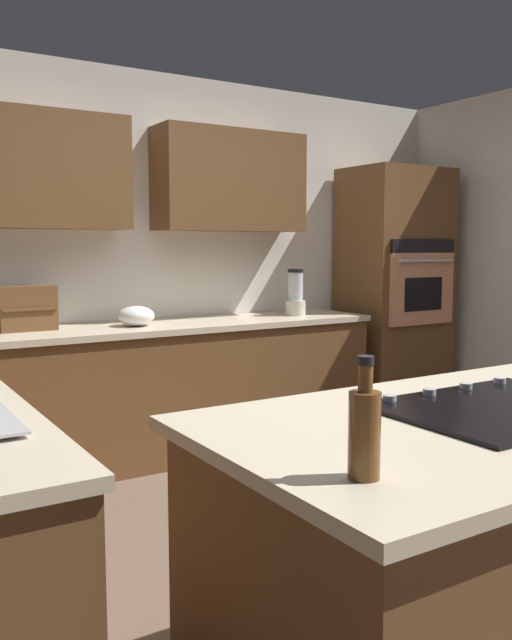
{
  "coord_description": "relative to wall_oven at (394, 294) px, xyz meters",
  "views": [
    {
      "loc": [
        2.0,
        2.32,
        1.41
      ],
      "look_at": [
        -0.01,
        -0.9,
        0.99
      ],
      "focal_mm": 37.53,
      "sensor_mm": 36.0,
      "label": 1
    }
  ],
  "objects": [
    {
      "name": "oil_bottle",
      "position": [
        2.89,
        2.95,
        -0.01
      ],
      "size": [
        0.07,
        0.07,
        0.27
      ],
      "color": "brown",
      "rests_on": "island_top"
    },
    {
      "name": "blender",
      "position": [
        1.0,
        0.02,
        0.03
      ],
      "size": [
        0.15,
        0.15,
        0.34
      ],
      "color": "beige",
      "rests_on": "countertop_back"
    },
    {
      "name": "mixing_bowl",
      "position": [
        2.25,
        0.02,
        -0.05
      ],
      "size": [
        0.24,
        0.24,
        0.13
      ],
      "primitive_type": "ellipsoid",
      "color": "white",
      "rests_on": "countertop_back"
    },
    {
      "name": "wall_oven",
      "position": [
        0.0,
        0.0,
        0.0
      ],
      "size": [
        0.8,
        0.66,
        2.03
      ],
      "color": "brown",
      "rests_on": "ground"
    },
    {
      "name": "cooktop",
      "position": [
        2.1,
        2.7,
        -0.11
      ],
      "size": [
        0.76,
        0.56,
        0.03
      ],
      "color": "black",
      "rests_on": "island_top"
    },
    {
      "name": "island_base",
      "position": [
        2.1,
        2.7,
        -0.59
      ],
      "size": [
        1.89,
        0.95,
        0.86
      ],
      "primitive_type": "cube",
      "color": "brown",
      "rests_on": "ground"
    },
    {
      "name": "spice_rack",
      "position": [
        2.9,
        -0.08,
        0.02
      ],
      "size": [
        0.34,
        0.11,
        0.27
      ],
      "color": "brown",
      "rests_on": "countertop_back"
    },
    {
      "name": "lower_cabinets_back",
      "position": [
        1.95,
        -0.0,
        -0.59
      ],
      "size": [
        2.8,
        0.6,
        0.86
      ],
      "primitive_type": "cube",
      "color": "brown",
      "rests_on": "ground"
    },
    {
      "name": "countertop_back",
      "position": [
        1.95,
        -0.0,
        -0.14
      ],
      "size": [
        2.84,
        0.64,
        0.04
      ],
      "primitive_type": "cube",
      "color": "beige",
      "rests_on": "lower_cabinets_back"
    },
    {
      "name": "island_top",
      "position": [
        2.1,
        2.7,
        -0.14
      ],
      "size": [
        1.97,
        1.03,
        0.04
      ],
      "primitive_type": "cube",
      "color": "beige",
      "rests_on": "island_base"
    },
    {
      "name": "wall_back",
      "position": [
        1.92,
        -0.33,
        0.43
      ],
      "size": [
        6.0,
        0.44,
        2.6
      ],
      "color": "white",
      "rests_on": "ground"
    },
    {
      "name": "ground_plane",
      "position": [
        1.85,
        1.72,
        -1.02
      ],
      "size": [
        14.0,
        14.0,
        0.0
      ],
      "primitive_type": "plane",
      "color": "brown"
    }
  ]
}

